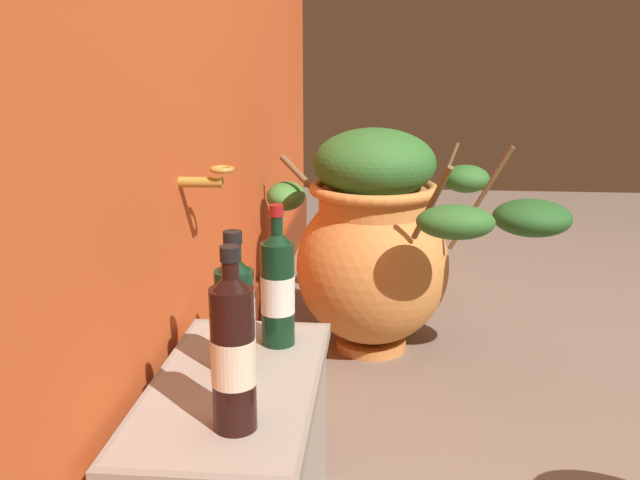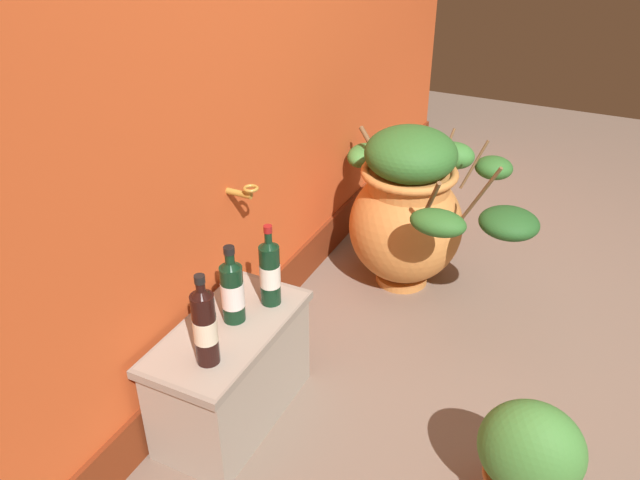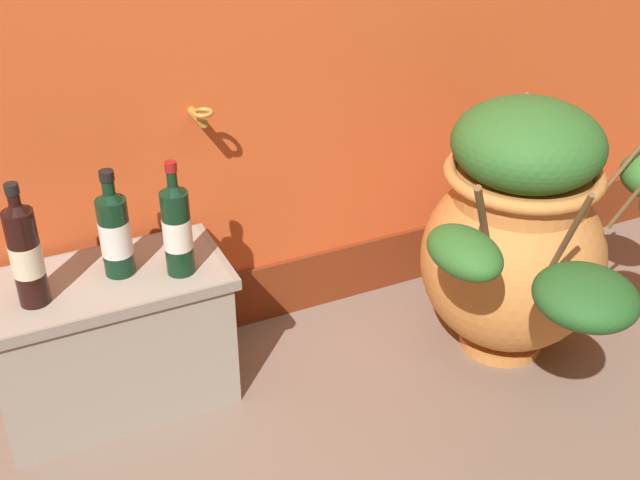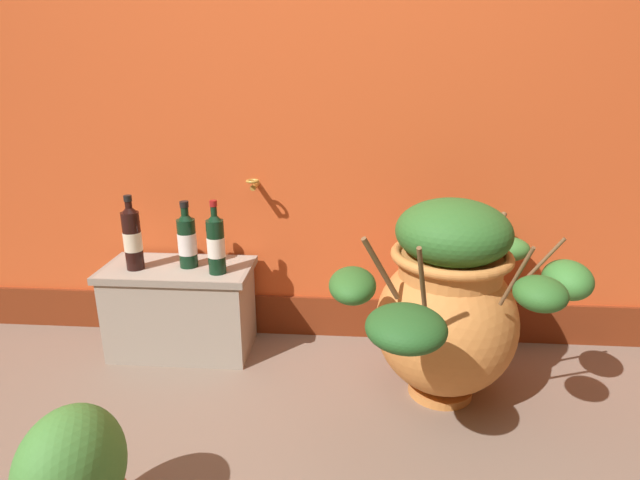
{
  "view_description": "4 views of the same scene",
  "coord_description": "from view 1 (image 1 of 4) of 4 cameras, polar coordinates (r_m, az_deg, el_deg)",
  "views": [
    {
      "loc": [
        -1.81,
        0.64,
        1.01
      ],
      "look_at": [
        0.01,
        0.81,
        0.52
      ],
      "focal_mm": 39.51,
      "sensor_mm": 36.0,
      "label": 1
    },
    {
      "loc": [
        -1.99,
        -0.1,
        1.73
      ],
      "look_at": [
        -0.09,
        0.82,
        0.5
      ],
      "focal_mm": 35.84,
      "sensor_mm": 36.0,
      "label": 2
    },
    {
      "loc": [
        -0.84,
        -0.87,
        1.53
      ],
      "look_at": [
        -0.08,
        0.73,
        0.48
      ],
      "focal_mm": 45.58,
      "sensor_mm": 36.0,
      "label": 3
    },
    {
      "loc": [
        0.16,
        -1.08,
        1.2
      ],
      "look_at": [
        0.01,
        0.87,
        0.55
      ],
      "focal_mm": 28.88,
      "sensor_mm": 36.0,
      "label": 4
    }
  ],
  "objects": [
    {
      "name": "wine_bottle_left",
      "position": [
        1.38,
        -6.9,
        -5.76
      ],
      "size": [
        0.08,
        0.08,
        0.29
      ],
      "color": "black",
      "rests_on": "stone_ledge"
    },
    {
      "name": "wine_bottle_right",
      "position": [
        1.17,
        -7.05,
        -8.71
      ],
      "size": [
        0.07,
        0.07,
        0.32
      ],
      "color": "black",
      "rests_on": "stone_ledge"
    },
    {
      "name": "terracotta_urn",
      "position": [
        2.4,
        4.71,
        0.12
      ],
      "size": [
        0.87,
        1.01,
        0.77
      ],
      "color": "#CC7F3D",
      "rests_on": "ground_plane"
    },
    {
      "name": "ground_plane",
      "position": [
        2.17,
        22.32,
        -13.97
      ],
      "size": [
        7.0,
        7.0,
        0.0
      ],
      "primitive_type": "plane",
      "color": "#7A6656"
    },
    {
      "name": "wine_bottle_middle",
      "position": [
        1.5,
        -3.45,
        -3.68
      ],
      "size": [
        0.07,
        0.07,
        0.31
      ],
      "color": "black",
      "rests_on": "stone_ledge"
    },
    {
      "name": "stone_ledge",
      "position": [
        1.48,
        -6.71,
        -17.81
      ],
      "size": [
        0.63,
        0.32,
        0.4
      ],
      "color": "#9E9384",
      "rests_on": "ground_plane"
    }
  ]
}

